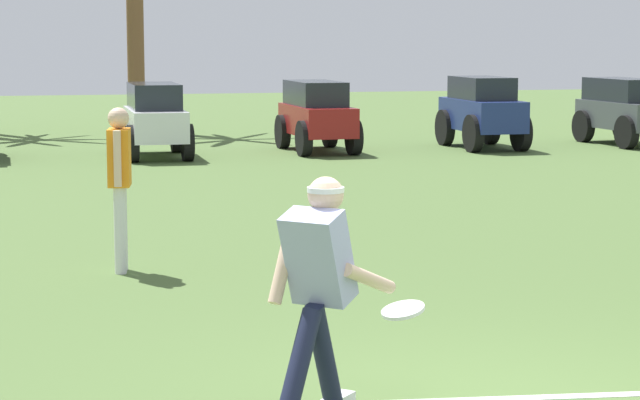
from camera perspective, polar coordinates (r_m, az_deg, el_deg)
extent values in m
cube|color=white|center=(7.85, 7.15, -9.03)|extent=(20.53, 2.50, 0.01)
cylinder|color=#191E38|center=(7.33, 0.22, -7.28)|extent=(0.33, 0.34, 0.72)
cylinder|color=#191E38|center=(7.08, -1.05, -7.84)|extent=(0.39, 0.40, 0.69)
cube|color=#9EA3D1|center=(7.14, -0.08, -2.63)|extent=(0.49, 0.50, 0.58)
sphere|color=beige|center=(7.15, 0.26, 0.24)|extent=(0.30, 0.30, 0.21)
cylinder|color=white|center=(7.15, 0.26, 0.48)|extent=(0.30, 0.30, 0.03)
cylinder|color=beige|center=(7.32, 2.24, -3.62)|extent=(0.45, 0.47, 0.27)
cylinder|color=beige|center=(7.20, -1.66, -2.83)|extent=(0.25, 0.26, 0.49)
cylinder|color=white|center=(7.73, 3.82, -5.04)|extent=(0.36, 0.36, 0.09)
cylinder|color=silver|center=(11.84, -9.13, -1.39)|extent=(0.13, 0.13, 0.82)
cylinder|color=silver|center=(12.02, -9.06, -1.25)|extent=(0.13, 0.13, 0.82)
cube|color=orange|center=(11.85, -9.17, 1.93)|extent=(0.25, 0.37, 0.54)
cylinder|color=beige|center=(11.64, -9.25, 1.88)|extent=(0.08, 0.08, 0.52)
cylinder|color=beige|center=(12.05, -9.09, 2.08)|extent=(0.08, 0.08, 0.52)
sphere|color=beige|center=(11.82, -9.20, 3.72)|extent=(0.23, 0.23, 0.20)
cube|color=silver|center=(22.93, -7.54, 3.46)|extent=(0.97, 2.40, 0.55)
cube|color=#1E232B|center=(23.05, -7.60, 4.74)|extent=(0.85, 1.80, 0.46)
cylinder|color=black|center=(23.74, -8.89, 2.91)|extent=(0.18, 0.66, 0.66)
cylinder|color=black|center=(23.83, -6.58, 2.97)|extent=(0.18, 0.66, 0.66)
cylinder|color=black|center=(22.08, -8.55, 2.57)|extent=(0.18, 0.66, 0.66)
cylinder|color=black|center=(22.18, -6.08, 2.63)|extent=(0.18, 0.66, 0.66)
cube|color=maroon|center=(23.80, -0.13, 3.68)|extent=(1.03, 2.43, 0.55)
cube|color=#1E232B|center=(23.92, -0.22, 4.91)|extent=(0.90, 1.82, 0.46)
cylinder|color=black|center=(24.52, -1.72, 3.14)|extent=(0.20, 0.67, 0.66)
cylinder|color=black|center=(24.76, 0.44, 3.19)|extent=(0.20, 0.67, 0.66)
cylinder|color=black|center=(22.90, -0.74, 2.83)|extent=(0.20, 0.67, 0.66)
cylinder|color=black|center=(23.15, 1.56, 2.88)|extent=(0.20, 0.67, 0.66)
cube|color=navy|center=(24.74, 7.43, 3.89)|extent=(1.02, 2.36, 0.60)
cube|color=#1E232B|center=(24.75, 7.41, 5.10)|extent=(0.89, 1.56, 0.44)
cylinder|color=black|center=(25.31, 5.73, 3.32)|extent=(0.19, 0.72, 0.72)
cylinder|color=black|center=(25.66, 7.79, 3.35)|extent=(0.19, 0.72, 0.72)
cylinder|color=black|center=(23.85, 7.02, 3.04)|extent=(0.19, 0.72, 0.72)
cylinder|color=black|center=(24.23, 9.18, 3.07)|extent=(0.19, 0.72, 0.72)
cube|color=#474C51|center=(26.02, 13.80, 3.80)|extent=(1.14, 2.46, 0.55)
cube|color=#1E232B|center=(26.12, 13.66, 4.92)|extent=(0.98, 1.86, 0.46)
cylinder|color=black|center=(26.52, 11.95, 3.32)|extent=(0.23, 0.67, 0.66)
cylinder|color=black|center=(27.00, 13.72, 3.35)|extent=(0.23, 0.67, 0.66)
cylinder|color=black|center=(25.08, 13.84, 3.03)|extent=(0.23, 0.67, 0.66)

